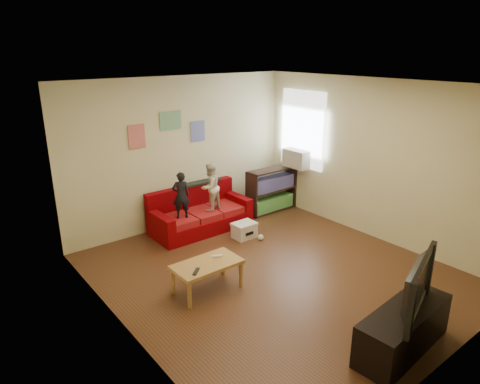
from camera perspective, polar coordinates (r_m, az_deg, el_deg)
room_shell at (r=5.88m, az=4.85°, el=0.81°), size 4.52×5.02×2.72m
sofa at (r=7.81m, az=-5.48°, el=-3.05°), size 1.80×0.83×0.79m
child_a at (r=7.28m, az=-7.88°, el=-0.43°), size 0.35×0.28×0.81m
child_b at (r=7.58m, az=-4.00°, el=0.66°), size 0.49×0.42×0.86m
coffee_table at (r=5.85m, az=-4.41°, el=-9.91°), size 0.92×0.51×0.41m
remote at (r=5.61m, az=-5.87°, el=-10.50°), size 0.17×0.15×0.02m
game_controller at (r=5.95m, az=-3.09°, el=-8.55°), size 0.14×0.09×0.03m
bookshelf at (r=8.62m, az=4.22°, el=-0.01°), size 1.10×0.33×0.88m
window at (r=8.47m, az=8.31°, el=8.25°), size 0.04×1.08×1.48m
ac_unit at (r=8.50m, az=7.57°, el=4.46°), size 0.28×0.55×0.35m
artwork_left at (r=7.34m, az=-13.61°, el=7.18°), size 0.30×0.01×0.40m
artwork_center at (r=7.59m, az=-9.25°, el=9.38°), size 0.42×0.01×0.32m
artwork_right at (r=7.91m, az=-5.66°, el=8.06°), size 0.30×0.01×0.38m
file_box at (r=7.46m, az=0.57°, el=-5.10°), size 0.40×0.30×0.27m
tv_stand at (r=5.18m, az=20.92°, el=-16.76°), size 1.36×0.55×0.50m
television at (r=4.89m, az=21.70°, el=-11.34°), size 1.07×0.49×0.62m
tissue at (r=7.40m, az=2.79°, el=-6.06°), size 0.13×0.13×0.10m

